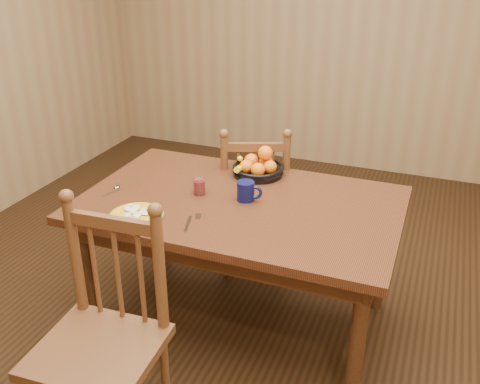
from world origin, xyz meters
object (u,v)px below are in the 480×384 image
(breakfast_plate, at_px, (136,215))
(fruit_bowl, at_px, (258,167))
(chair_near, at_px, (103,339))
(dining_table, at_px, (240,216))
(coffee_mug, at_px, (247,191))
(chair_far, at_px, (254,201))

(breakfast_plate, relative_size, fruit_bowl, 1.05)
(fruit_bowl, bearing_deg, chair_near, -99.41)
(dining_table, bearing_deg, fruit_bowl, 94.55)
(fruit_bowl, bearing_deg, dining_table, -85.45)
(chair_near, distance_m, fruit_bowl, 1.31)
(dining_table, xyz_separation_m, fruit_bowl, (-0.03, 0.35, 0.13))
(chair_near, distance_m, coffee_mug, 1.01)
(breakfast_plate, relative_size, coffee_mug, 2.27)
(breakfast_plate, bearing_deg, coffee_mug, 40.95)
(dining_table, xyz_separation_m, chair_near, (-0.24, -0.90, -0.16))
(dining_table, distance_m, breakfast_plate, 0.54)
(coffee_mug, xyz_separation_m, fruit_bowl, (-0.06, 0.33, -0.00))
(dining_table, relative_size, fruit_bowl, 5.52)
(chair_far, xyz_separation_m, chair_near, (-0.11, -1.46, 0.04))
(chair_near, height_order, breakfast_plate, chair_near)
(chair_far, bearing_deg, dining_table, 80.88)
(chair_near, xyz_separation_m, coffee_mug, (0.26, 0.92, 0.30))
(dining_table, relative_size, breakfast_plate, 5.26)
(dining_table, height_order, breakfast_plate, breakfast_plate)
(chair_far, bearing_deg, coffee_mug, 84.04)
(dining_table, relative_size, chair_near, 1.54)
(chair_near, bearing_deg, fruit_bowl, 77.28)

